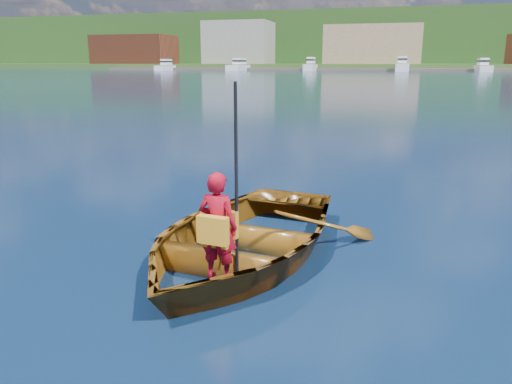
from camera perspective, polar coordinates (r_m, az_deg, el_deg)
The scene contains 8 objects.
ground at distance 7.38m, azimuth -3.50°, elevation -4.44°, with size 600.00×600.00×0.00m.
rowboat at distance 6.32m, azimuth -1.73°, elevation -5.10°, with size 3.47×4.47×0.85m.
child_paddler at distance 5.35m, azimuth -4.34°, elevation -3.94°, with size 0.47×0.37×2.12m.
shoreline at distance 243.36m, azimuth 15.12°, elevation 15.95°, with size 400.00×140.00×22.00m.
dock at distance 155.08m, azimuth 10.97°, elevation 13.57°, with size 160.01×4.38×0.80m.
waterfront_buildings at distance 171.98m, azimuth 12.21°, elevation 16.03°, with size 202.00×16.00×14.00m.
marina_yachts at distance 150.21m, azimuth 19.00°, elevation 13.42°, with size 145.81×13.77×4.38m.
hillside_trees at distance 255.56m, azimuth 11.77°, elevation 18.30°, with size 305.26×58.30×21.86m.
Camera 1 is at (2.24, -6.61, 2.40)m, focal length 35.00 mm.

